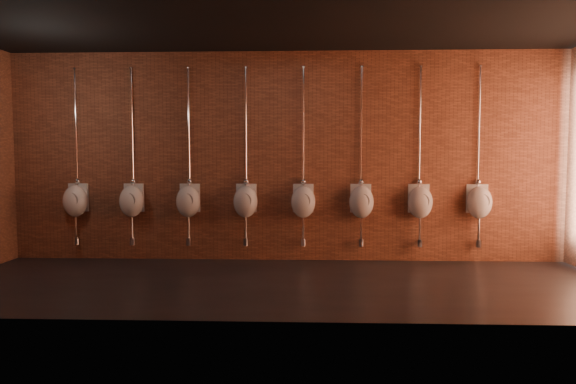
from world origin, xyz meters
The scene contains 10 objects.
ground centered at (0.00, 0.00, 0.00)m, with size 8.50×8.50×0.00m, color black.
room_shell centered at (0.00, 0.00, 2.01)m, with size 8.54×3.04×3.22m.
urinal_0 centered at (-3.24, 1.37, 0.93)m, with size 0.40×0.36×2.72m.
urinal_1 centered at (-2.36, 1.37, 0.93)m, with size 0.40×0.36×2.72m.
urinal_2 centered at (-1.48, 1.37, 0.93)m, with size 0.40×0.36×2.72m.
urinal_3 centered at (-0.60, 1.37, 0.93)m, with size 0.40×0.36×2.72m.
urinal_4 centered at (0.28, 1.37, 0.93)m, with size 0.40×0.36×2.72m.
urinal_5 centered at (1.16, 1.37, 0.93)m, with size 0.40×0.36×2.72m.
urinal_6 centered at (2.04, 1.37, 0.93)m, with size 0.40×0.36×2.72m.
urinal_7 centered at (2.91, 1.37, 0.93)m, with size 0.40×0.36×2.72m.
Camera 1 is at (0.34, -6.38, 1.61)m, focal length 32.00 mm.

